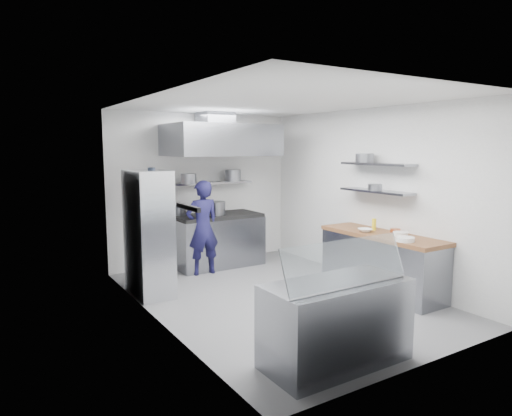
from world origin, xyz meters
TOP-DOWN VIEW (x-y plane):
  - floor at (0.00, 0.00)m, footprint 5.00×5.00m
  - ceiling at (0.00, 0.00)m, footprint 5.00×5.00m
  - wall_back at (0.00, 2.50)m, footprint 3.60×2.80m
  - wall_front at (0.00, -2.50)m, footprint 3.60×2.80m
  - wall_left at (-1.80, 0.00)m, footprint 2.80×5.00m
  - wall_right at (1.80, 0.00)m, footprint 2.80×5.00m
  - gas_range at (0.10, 2.10)m, footprint 1.60×0.80m
  - cooktop at (0.10, 2.10)m, footprint 1.57×0.78m
  - stock_pot_left at (-0.53, 2.41)m, footprint 0.27×0.27m
  - stock_pot_mid at (0.06, 2.06)m, footprint 0.34×0.34m
  - over_range_shelf at (0.10, 2.34)m, footprint 1.60×0.30m
  - shelf_pot_a at (-0.46, 2.10)m, footprint 0.27×0.27m
  - shelf_pot_b at (0.49, 2.20)m, footprint 0.29×0.29m
  - extractor_hood at (0.10, 1.93)m, footprint 1.90×1.15m
  - hood_duct at (0.10, 2.15)m, footprint 0.55×0.55m
  - red_firebox at (-1.25, 2.44)m, footprint 0.22×0.10m
  - chef at (-0.38, 1.72)m, footprint 0.60×0.40m
  - wire_rack at (-1.53, 1.13)m, footprint 0.50×0.90m
  - rack_bin_a at (-1.53, 1.02)m, footprint 0.15×0.19m
  - rack_bin_b at (-1.53, 1.43)m, footprint 0.15×0.19m
  - rack_jar at (-1.48, 1.07)m, footprint 0.11×0.11m
  - knife_strip at (-1.78, -0.90)m, footprint 0.04×0.55m
  - prep_counter_base at (1.48, -0.60)m, footprint 0.62×2.00m
  - prep_counter_top at (1.48, -0.60)m, footprint 0.65×2.04m
  - plate_stack_a at (1.29, -1.19)m, footprint 0.25×0.25m
  - plate_stack_b at (1.54, -0.89)m, footprint 0.21×0.21m
  - copper_pan at (1.69, -0.66)m, footprint 0.15×0.15m
  - squeeze_bottle at (1.57, -0.35)m, footprint 0.07×0.07m
  - mixing_bowl at (1.34, -0.38)m, footprint 0.28×0.28m
  - wall_shelf_lower at (1.64, -0.30)m, footprint 0.30×1.30m
  - wall_shelf_upper at (1.64, -0.30)m, footprint 0.30×1.30m
  - shelf_pot_c at (1.54, -0.37)m, footprint 0.22×0.22m
  - shelf_pot_d at (1.59, -0.08)m, footprint 0.28×0.28m
  - display_case at (-0.67, -2.00)m, footprint 1.50×0.70m
  - display_glass at (-0.67, -2.12)m, footprint 1.47×0.19m

SIDE VIEW (x-z plane):
  - floor at x=0.00m, z-range 0.00..0.00m
  - prep_counter_base at x=1.48m, z-range 0.00..0.84m
  - display_case at x=-0.67m, z-range 0.00..0.85m
  - gas_range at x=0.10m, z-range 0.00..0.90m
  - rack_bin_a at x=-1.53m, z-range 0.72..0.88m
  - chef at x=-0.38m, z-range 0.00..1.62m
  - prep_counter_top at x=1.48m, z-range 0.84..0.90m
  - wire_rack at x=-1.53m, z-range 0.00..1.85m
  - mixing_bowl at x=1.34m, z-range 0.90..0.95m
  - cooktop at x=0.10m, z-range 0.90..0.96m
  - plate_stack_a at x=1.29m, z-range 0.90..0.96m
  - plate_stack_b at x=1.54m, z-range 0.90..0.96m
  - copper_pan at x=1.69m, z-range 0.90..0.96m
  - squeeze_bottle at x=1.57m, z-range 0.90..1.08m
  - stock_pot_left at x=-0.53m, z-range 0.96..1.16m
  - display_glass at x=-0.67m, z-range 0.86..1.28m
  - stock_pot_mid at x=0.06m, z-range 0.96..1.20m
  - rack_bin_b at x=-1.53m, z-range 1.22..1.38m
  - wall_back at x=0.00m, z-range 1.39..1.41m
  - wall_front at x=0.00m, z-range 1.39..1.41m
  - wall_left at x=-1.80m, z-range 1.39..1.41m
  - wall_right at x=1.80m, z-range 1.39..1.41m
  - red_firebox at x=-1.25m, z-range 1.29..1.55m
  - wall_shelf_lower at x=1.64m, z-range 1.48..1.52m
  - over_range_shelf at x=0.10m, z-range 1.50..1.54m
  - knife_strip at x=-1.78m, z-range 1.53..1.57m
  - shelf_pot_c at x=1.54m, z-range 1.52..1.62m
  - shelf_pot_a at x=-0.46m, z-range 1.54..1.72m
  - shelf_pot_b at x=0.49m, z-range 1.54..1.76m
  - rack_jar at x=-1.48m, z-range 1.71..1.89m
  - wall_shelf_upper at x=1.64m, z-range 1.90..1.94m
  - shelf_pot_d at x=1.59m, z-range 1.94..2.08m
  - extractor_hood at x=0.10m, z-range 2.02..2.57m
  - hood_duct at x=0.10m, z-range 2.56..2.80m
  - ceiling at x=0.00m, z-range 2.80..2.80m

